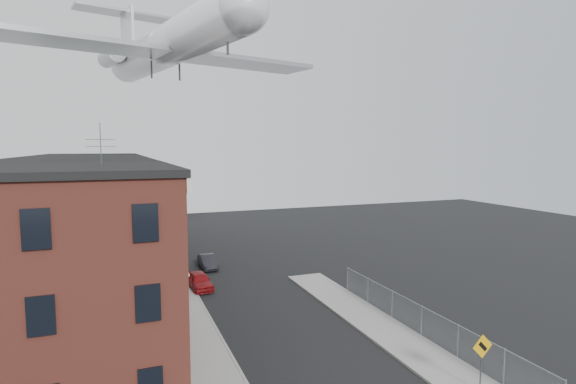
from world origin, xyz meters
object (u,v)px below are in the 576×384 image
car_mid (208,262)px  car_far (178,242)px  utility_pole (173,234)px  airplane (167,46)px  street_tree (164,228)px  warning_sign (482,354)px  car_near (199,281)px

car_mid → car_far: size_ratio=1.02×
utility_pole → airplane: airplane is taller
utility_pole → street_tree: utility_pole is taller
street_tree → car_far: size_ratio=1.40×
airplane → warning_sign: bearing=-68.0°
car_far → airplane: 21.55m
car_far → car_near: bearing=-92.2°
utility_pole → airplane: bearing=84.4°
airplane → car_far: bearing=80.0°
warning_sign → car_mid: warning_sign is taller
car_mid → utility_pole: bearing=-120.6°
street_tree → car_mid: (3.47, -3.40, -2.83)m
utility_pole → car_far: bearing=81.9°
car_near → car_mid: car_near is taller
car_far → airplane: size_ratio=0.13×
street_tree → car_near: (1.67, -9.17, -2.78)m
warning_sign → street_tree: bearing=110.6°
car_far → airplane: airplane is taller
car_near → airplane: 20.17m
warning_sign → car_near: 21.85m
car_near → utility_pole: bearing=-164.7°
car_far → car_mid: bearing=-82.6°
car_mid → car_near: bearing=-107.7°
utility_pole → car_mid: bearing=59.8°
warning_sign → utility_pole: 22.25m
warning_sign → airplane: (-10.52, 25.98, 17.93)m
car_near → airplane: size_ratio=0.13×
car_mid → car_far: car_mid is taller
car_far → utility_pole: bearing=-99.0°
car_near → airplane: bearing=96.7°
car_near → car_far: 15.70m
street_tree → car_mid: size_ratio=1.38×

